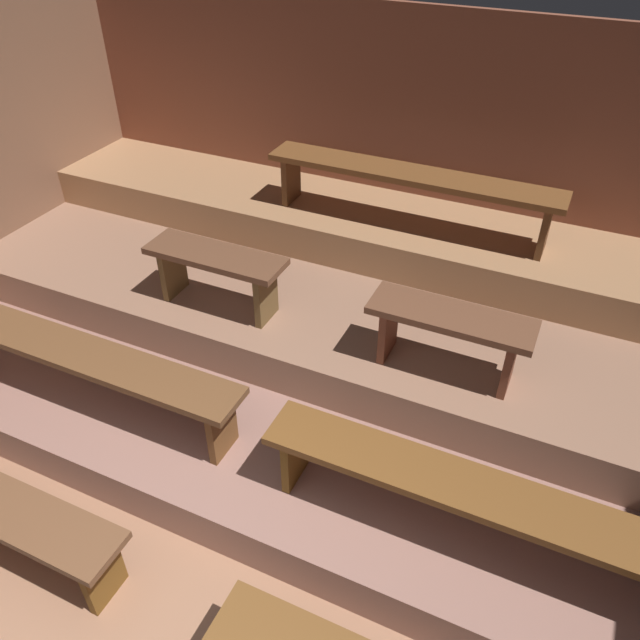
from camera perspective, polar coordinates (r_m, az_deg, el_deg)
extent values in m
cube|color=#9D6C50|center=(4.71, -1.12, -9.82)|extent=(7.14, 4.99, 0.08)
cube|color=brown|center=(5.64, 8.41, 14.15)|extent=(7.14, 0.06, 2.47)
cube|color=#94695C|center=(4.87, 1.19, -4.65)|extent=(6.34, 3.27, 0.32)
cube|color=#936A52|center=(5.07, 3.74, 1.77)|extent=(6.34, 2.18, 0.32)
cube|color=#A67751|center=(5.39, 6.29, 7.90)|extent=(6.34, 0.96, 0.32)
cube|color=brown|center=(3.91, -19.17, -21.02)|extent=(0.05, 0.27, 0.41)
cube|color=brown|center=(4.43, -21.41, -2.69)|extent=(2.45, 0.33, 0.05)
cube|color=brown|center=(3.99, -8.93, -9.67)|extent=(0.05, 0.27, 0.41)
cube|color=brown|center=(3.44, 14.90, -15.11)|extent=(2.45, 0.33, 0.05)
cube|color=brown|center=(3.81, -2.31, -12.12)|extent=(0.05, 0.27, 0.41)
cube|color=brown|center=(4.57, -9.54, 5.78)|extent=(1.04, 0.33, 0.05)
cube|color=brown|center=(4.90, -13.23, 4.44)|extent=(0.05, 0.27, 0.41)
cube|color=brown|center=(4.51, -4.95, 2.24)|extent=(0.05, 0.27, 0.41)
cube|color=brown|center=(3.99, 11.88, 0.30)|extent=(1.04, 0.33, 0.05)
cube|color=brown|center=(4.20, 6.24, -0.82)|extent=(0.05, 0.27, 0.41)
cube|color=brown|center=(4.09, 16.89, -3.69)|extent=(0.05, 0.27, 0.41)
cube|color=brown|center=(5.01, 8.35, 12.95)|extent=(2.35, 0.33, 0.05)
cube|color=brown|center=(5.47, -2.65, 12.77)|extent=(0.05, 0.27, 0.41)
cube|color=brown|center=(4.96, 19.82, 7.83)|extent=(0.05, 0.27, 0.41)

